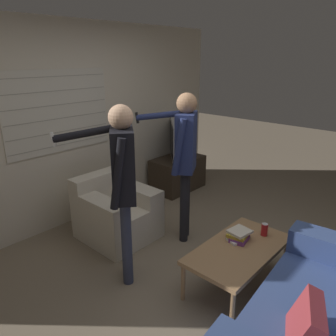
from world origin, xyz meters
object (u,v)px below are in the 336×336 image
spare_remote (231,241)px  soda_can (264,229)px  coffee_table (239,251)px  person_left_standing (122,175)px  armchair_beige (116,212)px  tv (178,140)px  person_right_standing (185,150)px  book_stack (239,235)px  couch_blue (325,333)px

spare_remote → soda_can: bearing=-5.6°
coffee_table → person_left_standing: 1.32m
soda_can → armchair_beige: bearing=108.6°
tv → person_left_standing: (-2.11, -1.14, 0.27)m
tv → person_right_standing: bearing=-2.0°
armchair_beige → soda_can: bearing=108.2°
person_left_standing → tv: bearing=-22.4°
book_stack → armchair_beige: bearing=101.5°
armchair_beige → person_right_standing: person_right_standing is taller
person_left_standing → book_stack: bearing=-96.8°
tv → armchair_beige: bearing=-31.0°
person_left_standing → book_stack: person_left_standing is taller
couch_blue → armchair_beige: bearing=79.7°
couch_blue → person_left_standing: person_left_standing is taller
couch_blue → tv: size_ratio=2.37×
coffee_table → person_right_standing: bearing=71.0°
armchair_beige → coffee_table: armchair_beige is taller
armchair_beige → coffee_table: 1.61m
armchair_beige → book_stack: 1.56m
person_left_standing → spare_remote: (0.68, -0.77, -0.68)m
couch_blue → person_left_standing: 1.97m
armchair_beige → soda_can: size_ratio=6.60×
coffee_table → tv: bearing=54.1°
couch_blue → soda_can: size_ratio=13.99×
armchair_beige → person_right_standing: 1.15m
couch_blue → book_stack: size_ratio=7.50×
couch_blue → coffee_table: couch_blue is taller
couch_blue → person_right_standing: person_right_standing is taller
couch_blue → person_left_standing: (-0.23, 1.80, 0.76)m
book_stack → spare_remote: size_ratio=1.73×
coffee_table → book_stack: book_stack is taller
couch_blue → coffee_table: 1.01m
book_stack → coffee_table: bearing=-147.0°
person_left_standing → spare_remote: 1.24m
couch_blue → tv: tv is taller
coffee_table → spare_remote: spare_remote is taller
armchair_beige → tv: tv is taller
coffee_table → book_stack: size_ratio=4.71×
person_left_standing → spare_remote: person_left_standing is taller
coffee_table → armchair_beige: bearing=96.9°
tv → book_stack: tv is taller
book_stack → person_right_standing: bearing=76.5°
tv → person_left_standing: size_ratio=0.43×
couch_blue → coffee_table: size_ratio=1.59×
person_left_standing → book_stack: (0.77, -0.80, -0.64)m
tv → book_stack: 2.39m
person_right_standing → soda_can: (0.04, -1.01, -0.64)m
couch_blue → spare_remote: size_ratio=12.99×
tv → person_right_standing: size_ratio=0.42×
armchair_beige → person_left_standing: person_left_standing is taller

